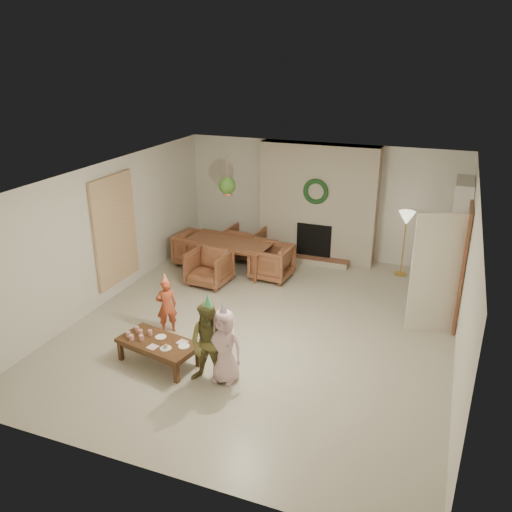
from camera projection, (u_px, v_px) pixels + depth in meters
The scene contains 56 objects.
floor at pixel (264, 325), 8.75m from camera, with size 7.00×7.00×0.00m, color #B7B29E.
ceiling at pixel (265, 178), 7.83m from camera, with size 7.00×7.00×0.00m, color white.
wall_back at pixel (320, 200), 11.33m from camera, with size 7.00×7.00×0.00m, color silver.
wall_front at pixel (144, 374), 5.25m from camera, with size 7.00×7.00×0.00m, color silver.
wall_left at pixel (106, 233), 9.29m from camera, with size 7.00×7.00×0.00m, color silver.
wall_right at pixel (466, 284), 7.28m from camera, with size 7.00×7.00×0.00m, color silver.
fireplace_mass at pixel (318, 203), 11.15m from camera, with size 2.50×0.40×2.50m, color #4E1F14.
fireplace_hearth at pixel (311, 260), 11.28m from camera, with size 1.60×0.30×0.12m, color brown.
fireplace_firebox at pixel (314, 241), 11.29m from camera, with size 0.75×0.12×0.75m, color black.
fireplace_wreath at pixel (316, 192), 10.84m from camera, with size 0.54×0.54×0.10m, color #163B1C.
floor_lamp_base at pixel (401, 274), 10.72m from camera, with size 0.25×0.25×0.03m, color gold.
floor_lamp_post at pixel (404, 246), 10.49m from camera, with size 0.03×0.03×1.20m, color gold.
floor_lamp_shade at pixel (407, 218), 10.28m from camera, with size 0.32×0.32×0.27m, color beige.
bookshelf_carcass at pixel (457, 240), 9.39m from camera, with size 0.30×1.00×2.20m, color white.
bookshelf_shelf_a at pixel (451, 273), 9.63m from camera, with size 0.30×0.92×0.03m, color white.
bookshelf_shelf_b at pixel (454, 253), 9.49m from camera, with size 0.30×0.92×0.03m, color white.
bookshelf_shelf_c at pixel (457, 232), 9.34m from camera, with size 0.30×0.92×0.03m, color white.
bookshelf_shelf_d at pixel (460, 211), 9.19m from camera, with size 0.30×0.92×0.03m, color white.
books_row_lower at pixel (450, 269), 9.46m from camera, with size 0.20×0.40×0.24m, color #A7271E.
books_row_mid at pixel (454, 245), 9.49m from camera, with size 0.20×0.44×0.24m, color navy.
books_row_upper at pixel (457, 227), 9.21m from camera, with size 0.20×0.36×0.22m, color #A8A124.
door_frame at pixel (462, 267), 8.42m from camera, with size 0.05×0.86×2.04m, color brown.
door_leaf at pixel (436, 274), 8.23m from camera, with size 0.05×0.80×2.00m, color beige.
curtain_panel at pixel (115, 230), 9.45m from camera, with size 0.06×1.20×2.00m, color beige.
dining_table at pixel (228, 256), 10.82m from camera, with size 1.78×0.99×0.63m, color brown.
dining_chair_near at pixel (209, 268), 10.15m from camera, with size 0.74×0.76×0.69m, color brown.
dining_chair_far at pixel (245, 243), 11.47m from camera, with size 0.74×0.76×0.69m, color brown.
dining_chair_left at pixel (196, 249), 11.12m from camera, with size 0.74×0.76×0.69m, color brown.
dining_chair_right at pixel (272, 262), 10.42m from camera, with size 0.74×0.76×0.69m, color brown.
hanging_plant_cord at pixel (227, 174), 9.69m from camera, with size 0.01×0.01×0.70m, color tan.
hanging_plant_pot at pixel (227, 192), 9.82m from camera, with size 0.16×0.16×0.12m, color #AB5637.
hanging_plant_foliage at pixel (227, 186), 9.78m from camera, with size 0.32×0.32×0.32m, color #2A511B.
coffee_table_top at pixel (158, 343), 7.57m from camera, with size 1.18×0.59×0.05m, color #4A2D18.
coffee_table_apron at pixel (158, 347), 7.59m from camera, with size 1.09×0.50×0.07m, color #4A2D18.
coffee_leg_fl at pixel (121, 351), 7.71m from camera, with size 0.06×0.06×0.31m, color #4A2D18.
coffee_leg_fr at pixel (176, 373), 7.18m from camera, with size 0.06×0.06×0.31m, color #4A2D18.
coffee_leg_bl at pixel (144, 336), 8.09m from camera, with size 0.06×0.06×0.31m, color #4A2D18.
coffee_leg_br at pixel (198, 357), 7.56m from camera, with size 0.06×0.06×0.31m, color #4A2D18.
cup_a at pixel (128, 334), 7.66m from camera, with size 0.06×0.06×0.08m, color silver.
cup_b at pixel (137, 329), 7.80m from camera, with size 0.06×0.06×0.08m, color silver.
cup_c at pixel (131, 338), 7.57m from camera, with size 0.06×0.06×0.08m, color silver.
cup_d at pixel (140, 332), 7.71m from camera, with size 0.06×0.06×0.08m, color silver.
cup_e at pixel (141, 338), 7.56m from camera, with size 0.06×0.06×0.08m, color silver.
cup_f at pixel (150, 332), 7.71m from camera, with size 0.06×0.06×0.08m, color silver.
plate_a at pixel (161, 337), 7.66m from camera, with size 0.16×0.16×0.01m, color white.
plate_b at pixel (166, 348), 7.37m from camera, with size 0.16×0.16×0.01m, color white.
plate_c at pixel (184, 346), 7.42m from camera, with size 0.16×0.16×0.01m, color white.
food_scoop at pixel (166, 346), 7.36m from camera, with size 0.06×0.06×0.06m, color tan.
napkin_left at pixel (153, 347), 7.40m from camera, with size 0.14×0.14×0.01m, color #E2A7B8.
napkin_right at pixel (182, 342), 7.53m from camera, with size 0.14×0.14×0.01m, color #E2A7B8.
child_red at pixel (167, 306), 8.38m from camera, with size 0.34×0.22×0.92m, color #AB4024.
party_hat_red at pixel (165, 278), 8.20m from camera, with size 0.13×0.13×0.17m, color gold.
child_plaid at pixel (210, 344), 7.03m from camera, with size 0.58×0.46×1.20m, color #915A27.
party_hat_plaid at pixel (208, 301), 6.79m from camera, with size 0.14×0.14×0.20m, color #45A164.
child_pink at pixel (224, 346), 7.10m from camera, with size 0.53×0.34×1.08m, color #F3C2CA.
party_hat_pink at pixel (223, 308), 6.88m from camera, with size 0.14×0.14×0.19m, color #B8B9BF.
Camera 1 is at (2.65, -7.25, 4.28)m, focal length 36.71 mm.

